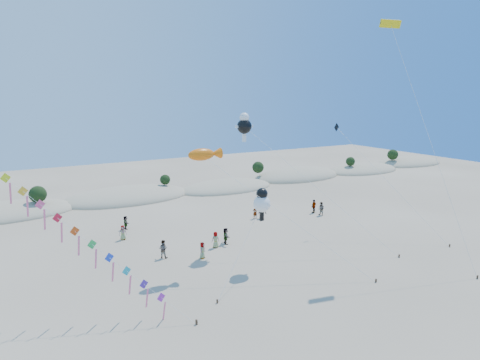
% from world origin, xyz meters
% --- Properties ---
extents(dune_ridge, '(145.30, 11.49, 5.57)m').
position_xyz_m(dune_ridge, '(1.06, 45.14, 0.11)').
color(dune_ridge, tan).
rests_on(dune_ridge, ground).
extents(fish_kite, '(12.19, 10.80, 10.66)m').
position_xyz_m(fish_kite, '(0.36, 17.48, 10.10)').
color(fish_kite, '#3F2D1E').
rests_on(fish_kite, ground).
extents(cartoon_kite_low, '(7.31, 5.02, 7.19)m').
position_xyz_m(cartoon_kite_low, '(4.52, 14.84, 5.95)').
color(cartoon_kite_low, '#3F2D1E').
rests_on(cartoon_kite_low, ground).
extents(cartoon_kite_high, '(11.80, 11.72, 13.46)m').
position_xyz_m(cartoon_kite_high, '(6.20, 20.81, 12.24)').
color(cartoon_kite_high, '#3F2D1E').
rests_on(cartoon_kite_high, ground).
extents(parafoil_kite, '(3.41, 9.55, 21.77)m').
position_xyz_m(parafoil_kite, '(16.64, 12.41, 20.84)').
color(parafoil_kite, '#3F2D1E').
rests_on(parafoil_kite, ground).
extents(dark_kite, '(6.11, 11.48, 12.09)m').
position_xyz_m(dark_kite, '(19.73, 17.15, 8.16)').
color(dark_kite, '#3F2D1E').
rests_on(dark_kite, ground).
extents(beachgoers, '(25.30, 13.27, 1.79)m').
position_xyz_m(beachgoers, '(5.85, 24.34, 0.83)').
color(beachgoers, slate).
rests_on(beachgoers, ground).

